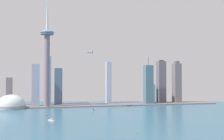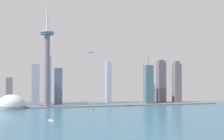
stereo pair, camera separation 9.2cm
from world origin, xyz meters
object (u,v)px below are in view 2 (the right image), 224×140
skyscraper_0 (177,83)px  skyscraper_4 (152,93)px  skyscraper_1 (161,82)px  airplane (90,52)px  channel_buoy_2 (168,108)px  boat_2 (93,110)px  skyscraper_5 (58,86)px  observation_tower (47,54)px  skyscraper_2 (36,85)px  channel_buoy_0 (73,114)px  boat_1 (52,120)px  skyscraper_8 (49,80)px  stadium_dome (11,105)px  skyscraper_7 (148,85)px  skyscraper_3 (108,82)px  boat_0 (47,115)px  channel_buoy_1 (137,133)px  skyscraper_6 (9,91)px

skyscraper_0 → skyscraper_4: (-80.81, 29.77, -37.87)m
skyscraper_1 → airplane: 313.98m
channel_buoy_2 → boat_2: bearing=177.1°
skyscraper_5 → observation_tower: bearing=-118.4°
skyscraper_1 → skyscraper_2: bearing=-177.2°
skyscraper_5 → channel_buoy_0: (24.14, -248.50, -58.57)m
skyscraper_2 → boat_1: 311.92m
observation_tower → channel_buoy_2: size_ratio=201.88×
skyscraper_1 → skyscraper_2: size_ratio=1.16×
skyscraper_8 → boat_1: (0.73, -354.18, -78.19)m
stadium_dome → skyscraper_2: size_ratio=0.63×
skyscraper_7 → skyscraper_4: bearing=54.7°
skyscraper_0 → channel_buoy_2: skyscraper_0 is taller
stadium_dome → skyscraper_3: 329.30m
skyscraper_4 → channel_buoy_0: size_ratio=34.32×
boat_0 → skyscraper_1: bearing=-52.6°
boat_0 → boat_1: size_ratio=0.46×
observation_tower → channel_buoy_1: size_ratio=125.04×
skyscraper_1 → boat_0: bearing=-149.5°
channel_buoy_2 → skyscraper_1: bearing=71.4°
skyscraper_6 → channel_buoy_0: size_ratio=44.66×
stadium_dome → channel_buoy_2: 447.89m
skyscraper_1 → channel_buoy_1: skyscraper_1 is taller
boat_2 → channel_buoy_0: 89.86m
boat_0 → boat_1: (9.33, -89.35, 0.46)m
boat_0 → observation_tower: bearing=6.6°
boat_0 → channel_buoy_1: (136.25, -252.28, 0.24)m
skyscraper_7 → channel_buoy_2: (3.84, -141.67, -64.02)m
skyscraper_0 → skyscraper_8: skyscraper_8 is taller
skyscraper_4 → skyscraper_3: bearing=171.8°
skyscraper_2 → boat_1: bearing=-82.1°
skyscraper_0 → skyscraper_6: (-560.15, 57.87, -25.99)m
channel_buoy_0 → skyscraper_3: bearing=60.8°
boat_2 → channel_buoy_0: boat_2 is taller
skyscraper_7 → skyscraper_2: bearing=176.8°
skyscraper_6 → skyscraper_7: 454.16m
skyscraper_5 → channel_buoy_2: size_ratio=70.12×
skyscraper_3 → skyscraper_4: size_ratio=2.10×
channel_buoy_1 → skyscraper_7: bearing=66.3°
skyscraper_2 → boat_0: bearing=-81.3°
skyscraper_6 → airplane: (237.04, -152.78, 116.61)m
skyscraper_3 → skyscraper_5: size_ratio=1.20×
skyscraper_1 → boat_1: bearing=-140.2°
stadium_dome → boat_0: 189.83m
skyscraper_4 → channel_buoy_2: bearing=-98.4°
skyscraper_5 → channel_buoy_1: bearing=-78.8°
channel_buoy_1 → skyscraper_0: bearing=56.2°
skyscraper_0 → channel_buoy_1: skyscraper_0 is taller
skyscraper_2 → skyscraper_8: size_ratio=0.82×
skyscraper_8 → channel_buoy_0: 286.13m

